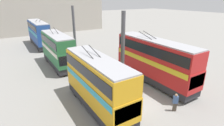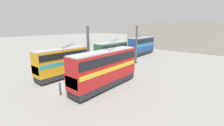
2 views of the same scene
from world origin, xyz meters
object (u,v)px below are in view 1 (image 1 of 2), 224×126
object	(u,v)px
bus_right_near	(98,81)
person_by_right_row	(120,91)
bus_left_near	(154,58)
bus_right_far	(39,32)
bus_right_mid	(58,48)
person_by_left_row	(175,102)
oil_drum	(94,58)

from	to	relation	value
bus_right_near	person_by_right_row	xyz separation A→B (m)	(0.13, -2.47, -1.85)
bus_left_near	bus_right_far	size ratio (longest dim) A/B	1.01
person_by_right_row	bus_right_far	bearing A→B (deg)	-10.26
bus_left_near	bus_right_mid	world-z (taller)	bus_left_near
bus_left_near	bus_right_far	bearing A→B (deg)	18.13
bus_right_mid	bus_right_far	size ratio (longest dim) A/B	0.80
bus_right_near	person_by_left_row	distance (m)	7.18
bus_right_near	bus_right_mid	world-z (taller)	bus_right_near
oil_drum	bus_right_near	bearing A→B (deg)	155.43
person_by_left_row	person_by_right_row	world-z (taller)	person_by_left_row
bus_right_far	person_by_left_row	size ratio (longest dim) A/B	6.37
person_by_left_row	person_by_right_row	xyz separation A→B (m)	(4.23, 3.12, -0.01)
bus_left_near	bus_right_far	world-z (taller)	bus_left_near
bus_right_mid	oil_drum	distance (m)	5.93
bus_right_mid	person_by_left_row	xyz separation A→B (m)	(-16.71, -5.59, -1.83)
bus_right_near	bus_right_mid	distance (m)	12.60
bus_right_far	person_by_right_row	bearing A→B (deg)	-174.67
person_by_left_row	bus_right_near	bearing A→B (deg)	87.02
bus_left_near	person_by_right_row	size ratio (longest dim) A/B	6.50
bus_right_near	oil_drum	distance (m)	13.20
person_by_left_row	person_by_right_row	distance (m)	5.26
bus_right_near	bus_right_mid	size ratio (longest dim) A/B	1.01
bus_right_near	bus_left_near	bearing A→B (deg)	-80.35
bus_right_far	oil_drum	world-z (taller)	bus_right_far
bus_right_near	bus_right_far	size ratio (longest dim) A/B	0.81
bus_right_far	oil_drum	xyz separation A→B (m)	(-14.74, -5.40, -2.51)
bus_right_far	person_by_right_row	distance (m)	26.62
bus_right_near	bus_right_far	distance (m)	26.56
bus_right_mid	person_by_right_row	world-z (taller)	bus_right_mid
bus_right_near	person_by_left_row	xyz separation A→B (m)	(-4.11, -5.59, -1.84)
bus_right_far	oil_drum	size ratio (longest dim) A/B	12.75
oil_drum	person_by_left_row	bearing A→B (deg)	-179.32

